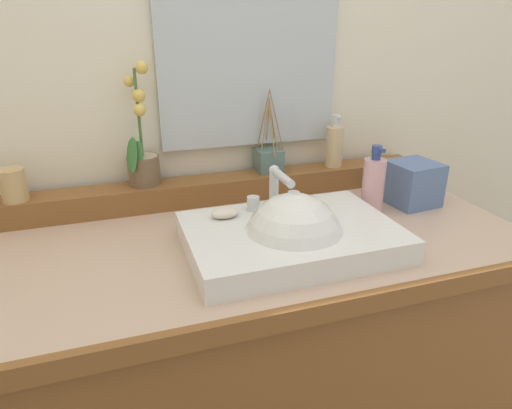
{
  "coord_description": "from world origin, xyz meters",
  "views": [
    {
      "loc": [
        -0.27,
        -0.97,
        1.33
      ],
      "look_at": [
        0.04,
        -0.03,
        0.93
      ],
      "focal_mm": 31.47,
      "sensor_mm": 36.0,
      "label": 1
    }
  ],
  "objects_px": {
    "sink_basin": "(292,240)",
    "reed_diffuser": "(269,159)",
    "soap_bar": "(225,213)",
    "lotion_bottle": "(373,186)",
    "tumbler_cup": "(13,185)",
    "tissue_box": "(412,183)",
    "potted_plant": "(142,156)",
    "soap_dispenser": "(335,145)"
  },
  "relations": [
    {
      "from": "soap_dispenser",
      "to": "tumbler_cup",
      "type": "distance_m",
      "value": 0.92
    },
    {
      "from": "tumbler_cup",
      "to": "tissue_box",
      "type": "xyz_separation_m",
      "value": [
        1.07,
        -0.2,
        -0.05
      ]
    },
    {
      "from": "sink_basin",
      "to": "lotion_bottle",
      "type": "distance_m",
      "value": 0.32
    },
    {
      "from": "sink_basin",
      "to": "tissue_box",
      "type": "relative_size",
      "value": 3.77
    },
    {
      "from": "soap_bar",
      "to": "reed_diffuser",
      "type": "bearing_deg",
      "value": 52.99
    },
    {
      "from": "soap_dispenser",
      "to": "tumbler_cup",
      "type": "relative_size",
      "value": 1.94
    },
    {
      "from": "tissue_box",
      "to": "potted_plant",
      "type": "bearing_deg",
      "value": 163.19
    },
    {
      "from": "lotion_bottle",
      "to": "reed_diffuser",
      "type": "bearing_deg",
      "value": 129.31
    },
    {
      "from": "potted_plant",
      "to": "tumbler_cup",
      "type": "height_order",
      "value": "potted_plant"
    },
    {
      "from": "soap_bar",
      "to": "reed_diffuser",
      "type": "distance_m",
      "value": 0.36
    },
    {
      "from": "sink_basin",
      "to": "lotion_bottle",
      "type": "xyz_separation_m",
      "value": [
        0.29,
        0.13,
        0.06
      ]
    },
    {
      "from": "reed_diffuser",
      "to": "lotion_bottle",
      "type": "bearing_deg",
      "value": -50.69
    },
    {
      "from": "reed_diffuser",
      "to": "tissue_box",
      "type": "bearing_deg",
      "value": -31.84
    },
    {
      "from": "sink_basin",
      "to": "potted_plant",
      "type": "xyz_separation_m",
      "value": [
        -0.3,
        0.38,
        0.13
      ]
    },
    {
      "from": "potted_plant",
      "to": "tissue_box",
      "type": "distance_m",
      "value": 0.78
    },
    {
      "from": "reed_diffuser",
      "to": "lotion_bottle",
      "type": "height_order",
      "value": "reed_diffuser"
    },
    {
      "from": "soap_dispenser",
      "to": "reed_diffuser",
      "type": "distance_m",
      "value": 0.22
    },
    {
      "from": "lotion_bottle",
      "to": "tissue_box",
      "type": "relative_size",
      "value": 1.51
    },
    {
      "from": "tumbler_cup",
      "to": "sink_basin",
      "type": "bearing_deg",
      "value": -29.68
    },
    {
      "from": "soap_dispenser",
      "to": "lotion_bottle",
      "type": "xyz_separation_m",
      "value": [
        -0.0,
        -0.24,
        -0.05
      ]
    },
    {
      "from": "soap_bar",
      "to": "potted_plant",
      "type": "relative_size",
      "value": 0.21
    },
    {
      "from": "sink_basin",
      "to": "tumbler_cup",
      "type": "relative_size",
      "value": 5.76
    },
    {
      "from": "sink_basin",
      "to": "soap_bar",
      "type": "bearing_deg",
      "value": 142.92
    },
    {
      "from": "lotion_bottle",
      "to": "tissue_box",
      "type": "distance_m",
      "value": 0.16
    },
    {
      "from": "sink_basin",
      "to": "soap_bar",
      "type": "height_order",
      "value": "sink_basin"
    },
    {
      "from": "soap_dispenser",
      "to": "lotion_bottle",
      "type": "height_order",
      "value": "soap_dispenser"
    },
    {
      "from": "soap_dispenser",
      "to": "lotion_bottle",
      "type": "distance_m",
      "value": 0.24
    },
    {
      "from": "sink_basin",
      "to": "reed_diffuser",
      "type": "distance_m",
      "value": 0.4
    },
    {
      "from": "reed_diffuser",
      "to": "lotion_bottle",
      "type": "distance_m",
      "value": 0.33
    },
    {
      "from": "soap_bar",
      "to": "tissue_box",
      "type": "height_order",
      "value": "tissue_box"
    },
    {
      "from": "soap_dispenser",
      "to": "reed_diffuser",
      "type": "height_order",
      "value": "reed_diffuser"
    },
    {
      "from": "tumbler_cup",
      "to": "potted_plant",
      "type": "bearing_deg",
      "value": 4.71
    },
    {
      "from": "soap_bar",
      "to": "potted_plant",
      "type": "xyz_separation_m",
      "value": [
        -0.16,
        0.28,
        0.08
      ]
    },
    {
      "from": "soap_bar",
      "to": "lotion_bottle",
      "type": "height_order",
      "value": "lotion_bottle"
    },
    {
      "from": "potted_plant",
      "to": "soap_dispenser",
      "type": "height_order",
      "value": "potted_plant"
    },
    {
      "from": "reed_diffuser",
      "to": "soap_dispenser",
      "type": "bearing_deg",
      "value": -5.37
    },
    {
      "from": "potted_plant",
      "to": "lotion_bottle",
      "type": "bearing_deg",
      "value": -23.47
    },
    {
      "from": "reed_diffuser",
      "to": "tissue_box",
      "type": "distance_m",
      "value": 0.43
    },
    {
      "from": "soap_dispenser",
      "to": "tumbler_cup",
      "type": "height_order",
      "value": "soap_dispenser"
    },
    {
      "from": "tumbler_cup",
      "to": "lotion_bottle",
      "type": "bearing_deg",
      "value": -13.96
    },
    {
      "from": "tissue_box",
      "to": "sink_basin",
      "type": "bearing_deg",
      "value": -160.19
    },
    {
      "from": "soap_bar",
      "to": "lotion_bottle",
      "type": "bearing_deg",
      "value": 3.68
    }
  ]
}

